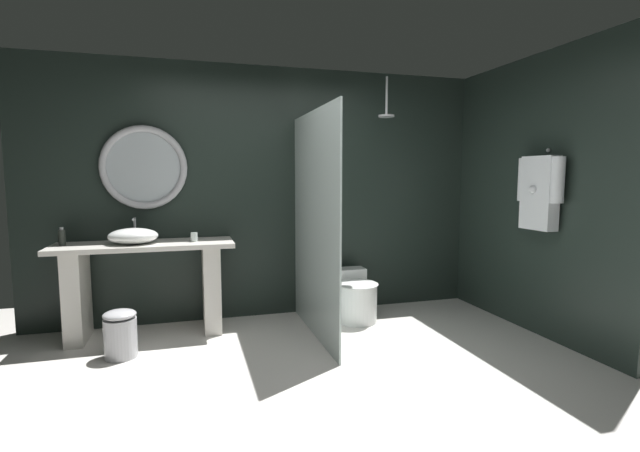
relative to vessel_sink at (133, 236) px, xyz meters
name	(u,v)px	position (x,y,z in m)	size (l,w,h in m)	color
ground_plane	(317,391)	(1.31, -1.52, -0.94)	(5.76, 5.76, 0.00)	silver
back_wall_panel	(268,193)	(1.31, 0.38, 0.36)	(4.80, 0.10, 2.60)	#1E2823
side_wall_right	(530,195)	(3.66, -0.76, 0.36)	(0.10, 2.47, 2.60)	#1E2823
vanity_counter	(146,280)	(0.09, 0.04, -0.42)	(1.60, 0.56, 0.87)	silver
vessel_sink	(133,236)	(0.00, 0.00, 0.00)	(0.43, 0.35, 0.23)	white
tumbler_cup	(194,237)	(0.53, 0.00, -0.03)	(0.06, 0.06, 0.09)	silver
soap_dispenser	(62,237)	(-0.60, 0.08, 0.00)	(0.06, 0.06, 0.16)	#282D28
round_wall_mirror	(144,167)	(0.09, 0.29, 0.62)	(0.80, 0.07, 0.80)	#B7B7BC
shower_glass_panel	(315,225)	(1.60, -0.41, 0.09)	(0.02, 1.49, 2.07)	silver
rain_shower_head	(386,110)	(2.49, 0.03, 1.22)	(0.17, 0.17, 0.41)	#B7B7BC
hanging_bathrobe	(540,190)	(3.52, -1.03, 0.42)	(0.20, 0.51, 0.73)	#B7B7BC
toilet	(354,297)	(2.11, -0.09, -0.70)	(0.43, 0.63, 0.49)	white
waste_bin	(120,333)	(-0.08, -0.49, -0.74)	(0.26, 0.26, 0.40)	#B7B7BC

